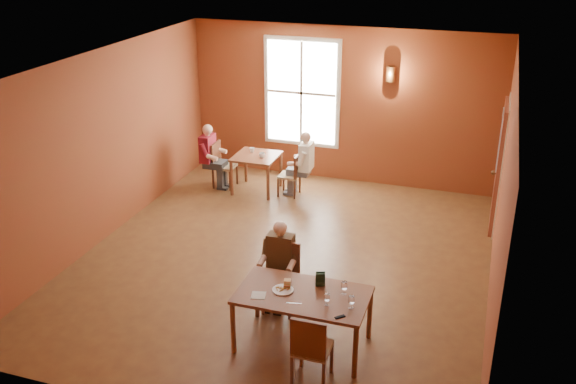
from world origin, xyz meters
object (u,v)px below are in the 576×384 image
(second_table, at_px, (257,173))
(diner_maroon, at_px, (223,157))
(chair_diner_main, at_px, (281,279))
(chair_empty, at_px, (313,347))
(diner_main, at_px, (280,273))
(diner_white, at_px, (291,165))
(main_table, at_px, (303,319))
(chair_diner_maroon, at_px, (225,165))
(chair_diner_white, at_px, (289,175))

(second_table, relative_size, diner_maroon, 0.67)
(chair_diner_main, distance_m, second_table, 4.08)
(chair_empty, bearing_deg, diner_main, 123.05)
(diner_main, height_order, diner_white, diner_white)
(main_table, bearing_deg, chair_diner_main, 127.57)
(diner_main, distance_m, diner_maroon, 4.44)
(chair_diner_maroon, bearing_deg, main_table, 33.74)
(main_table, xyz_separation_m, chair_diner_maroon, (-2.90, 4.34, 0.07))
(chair_diner_main, height_order, chair_diner_maroon, chair_diner_main)
(chair_diner_main, xyz_separation_m, diner_main, (0.00, -0.03, 0.11))
(chair_empty, bearing_deg, main_table, 116.37)
(diner_maroon, bearing_deg, diner_white, 90.00)
(chair_diner_main, bearing_deg, diner_maroon, -56.64)
(chair_empty, relative_size, chair_diner_white, 1.11)
(chair_diner_main, bearing_deg, main_table, 127.57)
(main_table, distance_m, chair_diner_main, 0.83)
(main_table, relative_size, diner_main, 1.36)
(diner_main, distance_m, second_table, 4.11)
(chair_diner_maroon, height_order, diner_maroon, diner_maroon)
(chair_empty, relative_size, diner_maroon, 0.75)
(chair_diner_maroon, bearing_deg, diner_maroon, -90.00)
(chair_diner_white, distance_m, diner_maroon, 1.34)
(chair_empty, distance_m, chair_diner_maroon, 5.86)
(diner_white, bearing_deg, chair_diner_maroon, 90.00)
(second_table, relative_size, diner_white, 0.67)
(chair_diner_white, height_order, chair_diner_maroon, chair_diner_maroon)
(diner_main, bearing_deg, second_table, -64.82)
(diner_main, relative_size, chair_diner_white, 1.42)
(diner_main, distance_m, diner_white, 3.87)
(chair_diner_maroon, bearing_deg, chair_empty, 32.97)
(diner_white, relative_size, chair_diner_maroon, 1.36)
(diner_maroon, bearing_deg, chair_diner_white, 90.00)
(diner_maroon, bearing_deg, chair_diner_maroon, 90.00)
(main_table, bearing_deg, diner_maroon, 124.01)
(diner_white, xyz_separation_m, chair_diner_maroon, (-1.33, 0.00, -0.16))
(chair_diner_maroon, relative_size, diner_maroon, 0.73)
(main_table, xyz_separation_m, diner_white, (-1.57, 4.34, 0.23))
(chair_diner_main, distance_m, diner_main, 0.12)
(main_table, height_order, chair_diner_main, chair_diner_main)
(second_table, relative_size, chair_diner_white, 0.99)
(second_table, relative_size, chair_diner_maroon, 0.92)
(chair_empty, relative_size, chair_diner_maroon, 1.02)
(chair_empty, distance_m, second_table, 5.54)
(diner_main, relative_size, diner_white, 0.96)
(chair_empty, height_order, second_table, chair_empty)
(main_table, xyz_separation_m, diner_main, (-0.50, 0.62, 0.21))
(second_table, distance_m, chair_diner_maroon, 0.66)
(diner_maroon, bearing_deg, chair_empty, 33.22)
(chair_diner_maroon, bearing_deg, second_table, 90.00)
(chair_diner_white, height_order, diner_maroon, diner_maroon)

